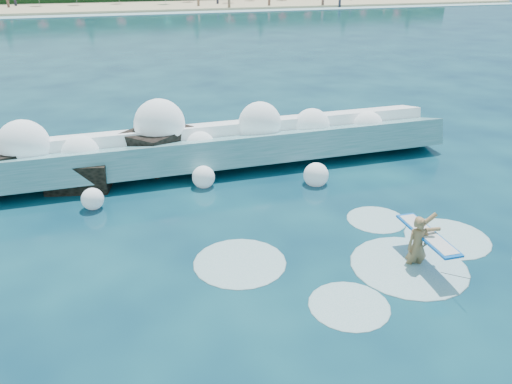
% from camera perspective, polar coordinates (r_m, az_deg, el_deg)
% --- Properties ---
extents(ground, '(200.00, 200.00, 0.00)m').
position_cam_1_polar(ground, '(11.91, -4.07, -10.06)').
color(ground, '#072139').
rests_on(ground, ground).
extents(beach, '(140.00, 20.00, 0.40)m').
position_cam_1_polar(beach, '(87.82, -16.99, 19.57)').
color(beach, tan).
rests_on(beach, ground).
extents(wet_band, '(140.00, 5.00, 0.08)m').
position_cam_1_polar(wet_band, '(76.87, -16.68, 18.87)').
color(wet_band, silver).
rests_on(wet_band, ground).
extents(breaking_wave, '(19.86, 3.02, 1.71)m').
position_cam_1_polar(breaking_wave, '(18.25, -8.59, 4.69)').
color(breaking_wave, teal).
rests_on(breaking_wave, ground).
extents(rock_cluster, '(8.69, 3.57, 1.55)m').
position_cam_1_polar(rock_cluster, '(18.17, -20.66, 2.87)').
color(rock_cluster, black).
rests_on(rock_cluster, ground).
extents(surfer_with_board, '(0.88, 2.80, 1.58)m').
position_cam_1_polar(surfer_with_board, '(12.76, 18.20, -5.71)').
color(surfer_with_board, '#9D7449').
rests_on(surfer_with_board, ground).
extents(wave_spray, '(15.65, 4.81, 2.51)m').
position_cam_1_polar(wave_spray, '(18.00, -10.30, 6.18)').
color(wave_spray, white).
rests_on(wave_spray, ground).
extents(surf_foam, '(9.01, 5.13, 0.14)m').
position_cam_1_polar(surf_foam, '(13.07, 14.02, -7.36)').
color(surf_foam, silver).
rests_on(surf_foam, ground).
extents(beachgoers, '(104.17, 11.99, 1.93)m').
position_cam_1_polar(beachgoers, '(84.58, -17.06, 20.03)').
color(beachgoers, '#3F332D').
rests_on(beachgoers, ground).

